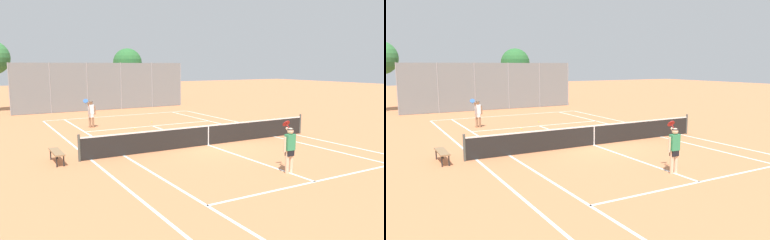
{
  "view_description": "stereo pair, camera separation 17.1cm",
  "coord_description": "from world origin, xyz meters",
  "views": [
    {
      "loc": [
        -9.27,
        -14.47,
        3.74
      ],
      "look_at": [
        -0.01,
        1.5,
        1.0
      ],
      "focal_mm": 35.0,
      "sensor_mm": 36.0,
      "label": 1
    },
    {
      "loc": [
        -9.12,
        -14.56,
        3.74
      ],
      "look_at": [
        -0.01,
        1.5,
        1.0
      ],
      "focal_mm": 35.0,
      "sensor_mm": 36.0,
      "label": 2
    }
  ],
  "objects": [
    {
      "name": "loose_tennis_ball_2",
      "position": [
        -1.42,
        5.68,
        0.03
      ],
      "size": [
        0.07,
        0.07,
        0.07
      ],
      "primitive_type": "sphere",
      "color": "#D1DB33",
      "rests_on": "ground"
    },
    {
      "name": "courtside_bench",
      "position": [
        -6.75,
        0.2,
        0.41
      ],
      "size": [
        0.36,
        1.5,
        0.47
      ],
      "color": "olive",
      "rests_on": "ground"
    },
    {
      "name": "tree_behind_right",
      "position": [
        2.99,
        18.49,
        3.81
      ],
      "size": [
        2.62,
        2.62,
        5.21
      ],
      "color": "brown",
      "rests_on": "ground"
    },
    {
      "name": "player_far_left",
      "position": [
        -3.39,
        7.68,
        0.93
      ],
      "size": [
        0.82,
        0.7,
        1.77
      ],
      "color": "#936B4C",
      "rests_on": "ground"
    },
    {
      "name": "back_fence",
      "position": [
        -0.0,
        15.93,
        1.95
      ],
      "size": [
        14.31,
        0.08,
        3.9
      ],
      "color": "gray",
      "rests_on": "ground"
    },
    {
      "name": "player_near_side",
      "position": [
        -0.03,
        -5.25,
        0.93
      ],
      "size": [
        0.69,
        0.73,
        1.77
      ],
      "color": "beige",
      "rests_on": "ground"
    },
    {
      "name": "ground_plane",
      "position": [
        0.0,
        0.0,
        0.0
      ],
      "size": [
        120.0,
        120.0,
        0.0
      ],
      "primitive_type": "plane",
      "color": "#CC7A4C"
    },
    {
      "name": "loose_tennis_ball_0",
      "position": [
        0.55,
        7.69,
        0.03
      ],
      "size": [
        0.07,
        0.07,
        0.07
      ],
      "primitive_type": "sphere",
      "color": "#D1DB33",
      "rests_on": "ground"
    },
    {
      "name": "tennis_net",
      "position": [
        0.0,
        0.0,
        0.51
      ],
      "size": [
        12.0,
        0.1,
        1.07
      ],
      "color": "#474C47",
      "rests_on": "ground"
    },
    {
      "name": "loose_tennis_ball_3",
      "position": [
        -0.18,
        0.64,
        0.03
      ],
      "size": [
        0.07,
        0.07,
        0.07
      ],
      "primitive_type": "sphere",
      "color": "#D1DB33",
      "rests_on": "ground"
    },
    {
      "name": "loose_tennis_ball_1",
      "position": [
        1.63,
        1.37,
        0.03
      ],
      "size": [
        0.07,
        0.07,
        0.07
      ],
      "primitive_type": "sphere",
      "color": "#D1DB33",
      "rests_on": "ground"
    },
    {
      "name": "court_line_markings",
      "position": [
        0.0,
        0.0,
        0.0
      ],
      "size": [
        11.1,
        23.9,
        0.01
      ],
      "color": "white",
      "rests_on": "ground"
    }
  ]
}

